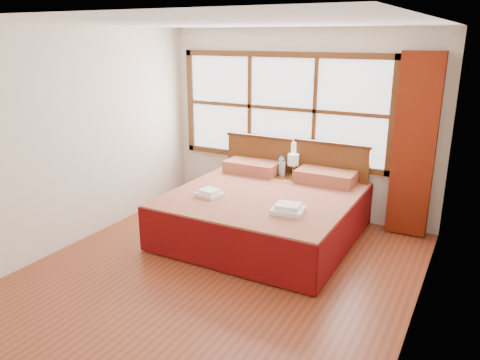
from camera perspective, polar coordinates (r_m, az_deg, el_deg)
The scene contains 15 objects.
floor at distance 5.21m, azimuth -2.73°, elevation -11.37°, with size 4.50×4.50×0.00m, color brown.
ceiling at distance 4.58m, azimuth -3.22°, elevation 18.56°, with size 4.50×4.50×0.00m, color white.
wall_back at distance 6.71m, azimuth 7.13°, elevation 6.86°, with size 4.00×4.00×0.00m, color silver.
wall_left at distance 5.99m, azimuth -19.60°, elevation 4.75°, with size 4.50×4.50×0.00m, color silver.
wall_right at distance 4.10m, azimuth 21.70°, elevation -0.95°, with size 4.50×4.50×0.00m, color silver.
window at distance 6.73m, azimuth 5.07°, elevation 8.69°, with size 3.16×0.06×1.56m.
curtain at distance 6.21m, azimuth 20.49°, elevation 3.83°, with size 0.50×0.16×2.30m, color maroon.
bed_left at distance 6.27m, azimuth -1.45°, elevation -2.92°, with size 1.12×2.18×1.10m.
bed_right at distance 5.83m, azimuth 8.00°, elevation -4.63°, with size 1.14×2.20×1.11m.
nightstand at distance 6.76m, azimuth 5.43°, elevation -1.80°, with size 0.45×0.44×0.59m.
towels_left at distance 5.80m, azimuth -3.75°, elevation -1.61°, with size 0.33×0.30×0.09m.
towels_right at distance 5.26m, azimuth 5.88°, elevation -3.52°, with size 0.38×0.35×0.10m.
lamp at distance 6.61m, azimuth 6.51°, elevation 2.40°, with size 0.16×0.16×0.31m.
bottle_near at distance 6.63m, azimuth 5.05°, elevation 1.66°, with size 0.07×0.07×0.27m.
bottle_far at distance 6.59m, azimuth 5.25°, elevation 1.40°, with size 0.06×0.06×0.24m.
Camera 1 is at (2.39, -3.90, 2.49)m, focal length 35.00 mm.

